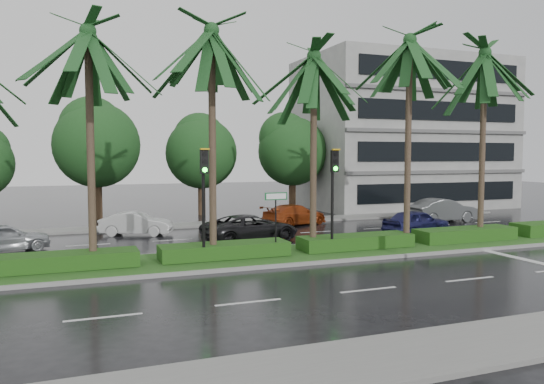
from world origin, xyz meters
name	(u,v)px	position (x,y,z in m)	size (l,w,h in m)	color
ground	(303,260)	(0.00, 0.00, 0.00)	(120.00, 120.00, 0.00)	black
near_sidewalk	(491,342)	(0.00, -10.20, 0.06)	(40.00, 2.40, 0.12)	slate
far_sidewalk	(223,223)	(0.00, 12.00, 0.06)	(40.00, 2.00, 0.12)	slate
median	(293,254)	(0.00, 1.00, 0.08)	(36.00, 4.00, 0.15)	gray
hedge	(293,246)	(0.00, 1.00, 0.45)	(35.20, 1.40, 0.60)	#134212
lane_markings	(374,257)	(3.04, -0.43, 0.01)	(34.00, 13.06, 0.01)	silver
palm_row	(265,59)	(-1.24, 1.02, 8.11)	(26.30, 4.20, 10.00)	#3A2B21
signal_median_left	(204,188)	(-4.00, 0.30, 3.00)	(0.34, 0.42, 4.36)	black
signal_median_right	(333,185)	(1.50, 0.30, 3.00)	(0.34, 0.42, 4.36)	black
street_sign	(276,208)	(-1.00, 0.48, 2.12)	(0.95, 0.09, 2.60)	black
bg_trees	(223,146)	(1.58, 17.59, 4.90)	(32.92, 5.62, 8.11)	#3E2E1C
building	(401,134)	(17.00, 18.00, 6.00)	(16.00, 10.00, 12.00)	gray
car_silver	(4,238)	(-11.50, 6.37, 0.64)	(3.78, 1.52, 1.29)	#B2B5BA
car_white	(136,224)	(-5.50, 9.35, 0.62)	(3.75, 1.31, 1.23)	silver
car_darkgrey	(251,228)	(-0.50, 5.17, 0.67)	(4.84, 2.23, 1.35)	black
car_red	(295,215)	(4.00, 10.13, 0.63)	(4.35, 1.77, 1.26)	#8E320F
car_blue	(416,222)	(8.50, 4.16, 0.68)	(3.97, 1.60, 1.35)	#1B1C52
car_grey	(443,210)	(13.35, 8.07, 0.75)	(4.54, 1.58, 1.50)	#4E5153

